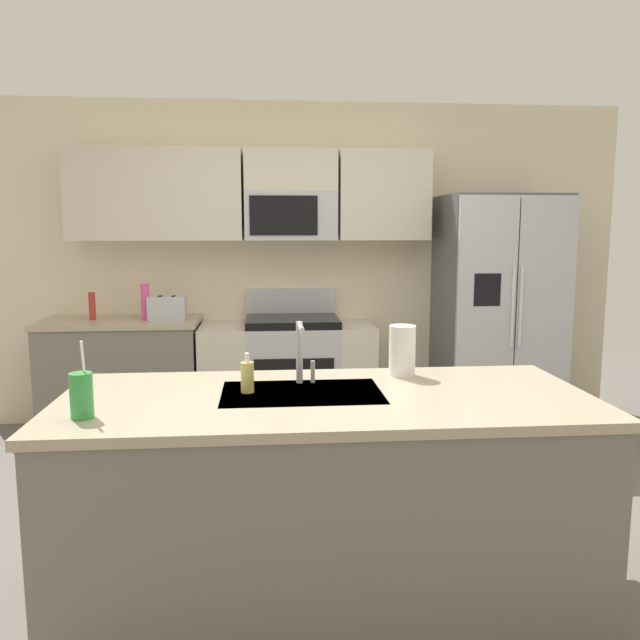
{
  "coord_description": "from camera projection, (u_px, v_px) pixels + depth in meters",
  "views": [
    {
      "loc": [
        -0.36,
        -3.1,
        1.59
      ],
      "look_at": [
        -0.03,
        0.6,
        1.05
      ],
      "focal_mm": 35.37,
      "sensor_mm": 36.0,
      "label": 1
    }
  ],
  "objects": [
    {
      "name": "ground_plane",
      "position": [
        336.0,
        533.0,
        3.32
      ],
      "size": [
        9.0,
        9.0,
        0.0
      ],
      "primitive_type": "plane",
      "color": "#66605B",
      "rests_on": "ground"
    },
    {
      "name": "back_counter",
      "position": [
        123.0,
        376.0,
        4.9
      ],
      "size": [
        1.19,
        0.63,
        0.9
      ],
      "color": "slate",
      "rests_on": "ground"
    },
    {
      "name": "island_counter",
      "position": [
        326.0,
        496.0,
        2.7
      ],
      "size": [
        2.22,
        0.97,
        0.9
      ],
      "color": "slate",
      "rests_on": "ground"
    },
    {
      "name": "paper_towel_roll",
      "position": [
        402.0,
        351.0,
        2.97
      ],
      "size": [
        0.12,
        0.12,
        0.24
      ],
      "primitive_type": "cylinder",
      "color": "white",
      "rests_on": "island_counter"
    },
    {
      "name": "drink_cup_green",
      "position": [
        82.0,
        395.0,
        2.31
      ],
      "size": [
        0.08,
        0.08,
        0.29
      ],
      "color": "green",
      "rests_on": "island_counter"
    },
    {
      "name": "range_oven",
      "position": [
        288.0,
        374.0,
        5.02
      ],
      "size": [
        1.36,
        0.61,
        1.1
      ],
      "color": "#B7BABF",
      "rests_on": "ground"
    },
    {
      "name": "kitchen_wall_unit",
      "position": [
        291.0,
        243.0,
        5.15
      ],
      "size": [
        5.2,
        0.43,
        2.6
      ],
      "color": "beige",
      "rests_on": "ground"
    },
    {
      "name": "pepper_mill",
      "position": [
        92.0,
        306.0,
        4.8
      ],
      "size": [
        0.05,
        0.05,
        0.21
      ],
      "primitive_type": "cylinder",
      "color": "#B2332D",
      "rests_on": "back_counter"
    },
    {
      "name": "refrigerator",
      "position": [
        497.0,
        313.0,
        5.02
      ],
      "size": [
        0.9,
        0.76,
        1.85
      ],
      "color": "#4C4F54",
      "rests_on": "ground"
    },
    {
      "name": "soap_dispenser",
      "position": [
        247.0,
        377.0,
        2.67
      ],
      "size": [
        0.06,
        0.06,
        0.17
      ],
      "color": "#D8CC66",
      "rests_on": "island_counter"
    },
    {
      "name": "bottle_pink",
      "position": [
        145.0,
        302.0,
        4.79
      ],
      "size": [
        0.06,
        0.06,
        0.28
      ],
      "primitive_type": "cylinder",
      "color": "#EA4C93",
      "rests_on": "back_counter"
    },
    {
      "name": "sink_faucet",
      "position": [
        301.0,
        347.0,
        2.8
      ],
      "size": [
        0.08,
        0.21,
        0.28
      ],
      "color": "#B7BABF",
      "rests_on": "island_counter"
    },
    {
      "name": "toaster",
      "position": [
        167.0,
        308.0,
        4.81
      ],
      "size": [
        0.28,
        0.16,
        0.18
      ],
      "color": "#B7BABF",
      "rests_on": "back_counter"
    }
  ]
}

